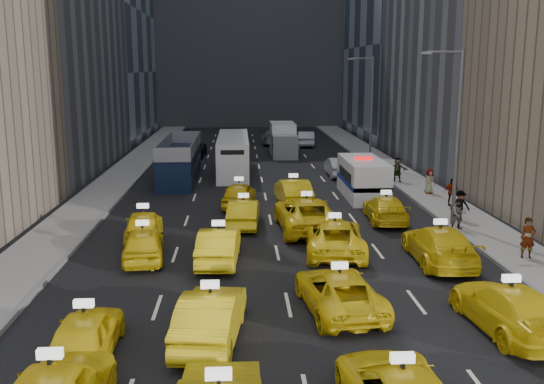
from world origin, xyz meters
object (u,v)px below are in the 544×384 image
at_px(nypd_van, 363,179).
at_px(pedestrian_0, 528,238).
at_px(city_bus, 233,155).
at_px(box_truck, 283,140).
at_px(double_decker, 180,160).

distance_m(nypd_van, pedestrian_0, 13.88).
height_order(city_bus, box_truck, box_truck).
xyz_separation_m(city_bus, box_truck, (4.59, 9.40, 0.04)).
bearing_deg(pedestrian_0, city_bus, 127.39).
bearing_deg(double_decker, box_truck, 49.41).
xyz_separation_m(double_decker, pedestrian_0, (16.38, -19.84, -0.47)).
distance_m(nypd_van, double_decker, 13.77).
bearing_deg(double_decker, pedestrian_0, -56.99).
relative_size(city_bus, box_truck, 1.70).
height_order(double_decker, city_bus, double_decker).
height_order(nypd_van, double_decker, double_decker).
relative_size(box_truck, pedestrian_0, 3.83).
bearing_deg(pedestrian_0, nypd_van, 116.73).
bearing_deg(city_bus, pedestrian_0, -66.86).
bearing_deg(nypd_van, double_decker, 145.67).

